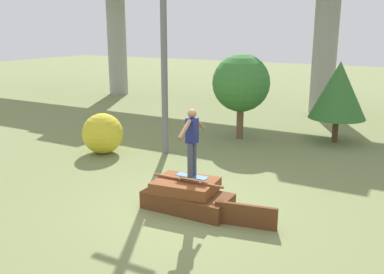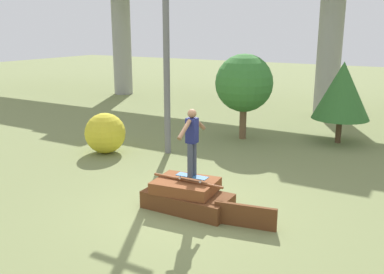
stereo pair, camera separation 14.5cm
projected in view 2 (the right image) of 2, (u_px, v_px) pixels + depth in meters
The scene contains 9 objects.
ground_plane at pixel (188, 209), 9.58m from camera, with size 80.00×80.00×0.00m, color olive.
scrap_pile at pixel (187, 196), 9.53m from camera, with size 1.96×1.13×0.71m.
scrap_plank_loose at pixel (245, 216), 8.67m from camera, with size 1.28×0.31×0.48m.
skateboard at pixel (192, 176), 9.37m from camera, with size 0.73×0.24×0.09m.
skater at pixel (192, 138), 9.15m from camera, with size 0.22×1.14×1.49m.
utility_pole at pixel (166, 49), 13.04m from camera, with size 1.30×0.20×6.35m.
tree_behind_left at pixel (342, 91), 14.63m from camera, with size 1.95×1.95×2.83m.
tree_behind_right at pixel (244, 83), 15.14m from camera, with size 2.05×2.05×3.06m.
bush_yellow_flowering at pixel (105, 133), 13.71m from camera, with size 1.30×1.30×1.30m.
Camera 2 is at (4.53, -7.62, 3.96)m, focal length 40.00 mm.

